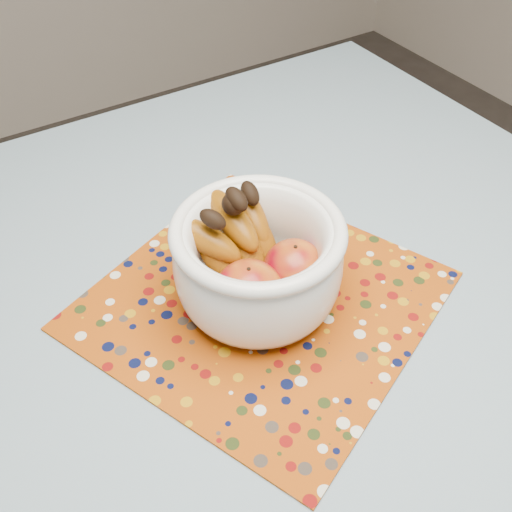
# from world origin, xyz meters

# --- Properties ---
(table) EXTENTS (1.20, 1.20, 0.75)m
(table) POSITION_xyz_m (0.00, 0.00, 0.67)
(table) COLOR brown
(table) RESTS_ON ground
(tablecloth) EXTENTS (1.32, 1.32, 0.01)m
(tablecloth) POSITION_xyz_m (0.00, 0.00, 0.76)
(tablecloth) COLOR slate
(tablecloth) RESTS_ON table
(placemat) EXTENTS (0.57, 0.57, 0.00)m
(placemat) POSITION_xyz_m (0.00, 0.04, 0.76)
(placemat) COLOR #973C08
(placemat) RESTS_ON tablecloth
(fruit_bowl) EXTENTS (0.24, 0.24, 0.18)m
(fruit_bowl) POSITION_xyz_m (-0.01, 0.06, 0.84)
(fruit_bowl) COLOR white
(fruit_bowl) RESTS_ON placemat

